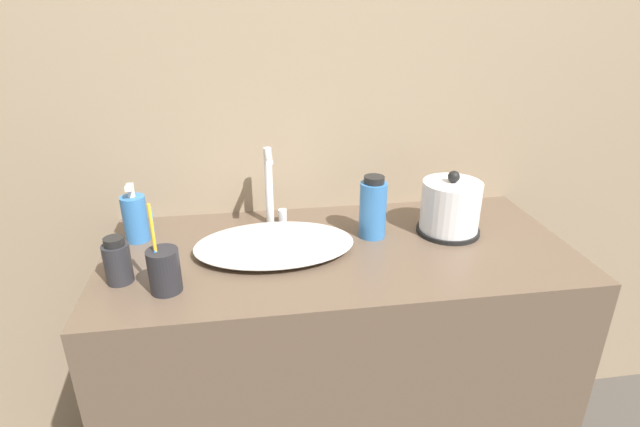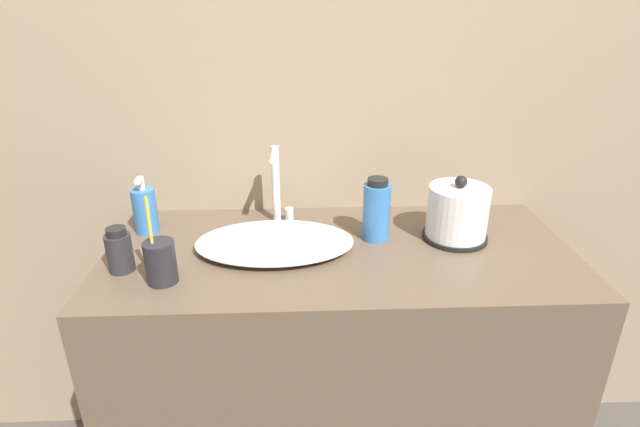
# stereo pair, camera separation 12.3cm
# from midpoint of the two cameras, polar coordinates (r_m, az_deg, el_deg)

# --- Properties ---
(wall_back) EXTENTS (6.00, 0.04, 2.60)m
(wall_back) POSITION_cam_midpoint_polar(r_m,az_deg,el_deg) (1.43, -2.41, 18.72)
(wall_back) COLOR gray
(wall_back) RESTS_ON ground_plane
(vanity_counter) EXTENTS (1.19, 0.54, 0.83)m
(vanity_counter) POSITION_cam_midpoint_polar(r_m,az_deg,el_deg) (1.52, -0.50, -17.99)
(vanity_counter) COLOR brown
(vanity_counter) RESTS_ON ground_plane
(sink_basin) EXTENTS (0.40, 0.26, 0.04)m
(sink_basin) POSITION_cam_midpoint_polar(r_m,az_deg,el_deg) (1.27, -8.02, -3.55)
(sink_basin) COLOR white
(sink_basin) RESTS_ON vanity_counter
(faucet) EXTENTS (0.06, 0.11, 0.22)m
(faucet) POSITION_cam_midpoint_polar(r_m,az_deg,el_deg) (1.38, -8.20, 3.16)
(faucet) COLOR silver
(faucet) RESTS_ON vanity_counter
(electric_kettle) EXTENTS (0.17, 0.17, 0.18)m
(electric_kettle) POSITION_cam_midpoint_polar(r_m,az_deg,el_deg) (1.37, 12.18, 0.40)
(electric_kettle) COLOR black
(electric_kettle) RESTS_ON vanity_counter
(toothbrush_cup) EXTENTS (0.07, 0.07, 0.21)m
(toothbrush_cup) POSITION_cam_midpoint_polar(r_m,az_deg,el_deg) (1.15, -20.38, -6.14)
(toothbrush_cup) COLOR #232328
(toothbrush_cup) RESTS_ON vanity_counter
(lotion_bottle) EXTENTS (0.06, 0.06, 0.16)m
(lotion_bottle) POSITION_cam_midpoint_polar(r_m,az_deg,el_deg) (1.40, -22.77, -0.52)
(lotion_bottle) COLOR #3370B7
(lotion_bottle) RESTS_ON vanity_counter
(shampoo_bottle) EXTENTS (0.06, 0.06, 0.11)m
(shampoo_bottle) POSITION_cam_midpoint_polar(r_m,az_deg,el_deg) (1.23, -24.87, -5.06)
(shampoo_bottle) COLOR #28282D
(shampoo_bottle) RESTS_ON vanity_counter
(mouthwash_bottle) EXTENTS (0.07, 0.07, 0.17)m
(mouthwash_bottle) POSITION_cam_midpoint_polar(r_m,az_deg,el_deg) (1.31, 3.41, 0.57)
(mouthwash_bottle) COLOR #3370B7
(mouthwash_bottle) RESTS_ON vanity_counter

